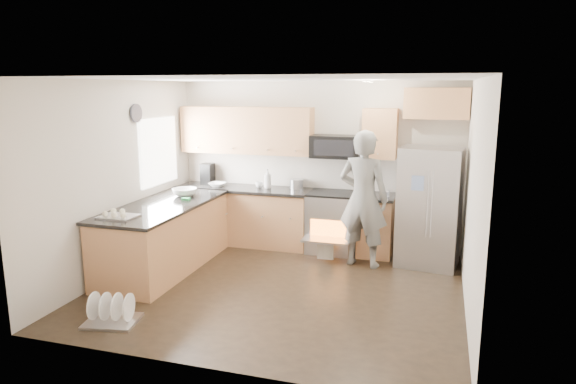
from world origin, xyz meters
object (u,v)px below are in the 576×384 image
(stove_range, at_px, (334,209))
(dish_rack, at_px, (112,315))
(person, at_px, (363,199))
(refrigerator, at_px, (429,207))

(stove_range, bearing_deg, dish_rack, -119.54)
(stove_range, relative_size, dish_rack, 2.90)
(stove_range, xyz_separation_m, person, (0.53, -0.52, 0.29))
(person, bearing_deg, stove_range, -34.09)
(refrigerator, distance_m, person, 0.94)
(stove_range, height_order, dish_rack, stove_range)
(refrigerator, xyz_separation_m, dish_rack, (-3.20, -2.90, -0.76))
(stove_range, bearing_deg, person, -44.74)
(refrigerator, height_order, dish_rack, refrigerator)
(dish_rack, bearing_deg, person, 48.63)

